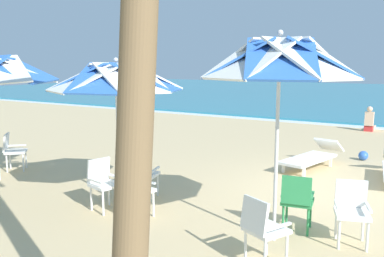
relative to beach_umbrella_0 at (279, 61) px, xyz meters
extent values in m
plane|color=#D3B784|center=(0.25, 2.61, -2.48)|extent=(80.00, 80.00, 0.00)
cylinder|color=silver|center=(0.00, 0.00, -1.31)|extent=(0.05, 0.05, 2.32)
cube|color=blue|center=(0.48, 0.20, 0.04)|extent=(1.17, 1.12, 0.54)
cube|color=white|center=(0.20, 0.48, 0.04)|extent=(1.12, 1.17, 0.54)
cube|color=blue|center=(-0.20, 0.48, 0.04)|extent=(1.12, 1.17, 0.54)
cube|color=white|center=(-0.48, 0.20, 0.04)|extent=(1.17, 1.12, 0.54)
cube|color=blue|center=(-0.48, -0.20, 0.04)|extent=(1.17, 1.12, 0.54)
cube|color=white|center=(-0.20, -0.48, 0.04)|extent=(1.12, 1.17, 0.54)
cube|color=blue|center=(0.20, -0.48, 0.04)|extent=(1.12, 1.17, 0.54)
cube|color=white|center=(0.48, -0.20, 0.04)|extent=(1.17, 1.12, 0.54)
sphere|color=silver|center=(0.00, 0.00, 0.36)|extent=(0.08, 0.08, 0.08)
cube|color=white|center=(0.94, 0.42, -2.04)|extent=(0.56, 0.56, 0.05)
cube|color=white|center=(0.87, 0.61, -1.81)|extent=(0.43, 0.23, 0.40)
cube|color=white|center=(1.13, 0.48, -1.93)|extent=(0.17, 0.39, 0.03)
cube|color=white|center=(0.75, 0.35, -1.93)|extent=(0.17, 0.39, 0.03)
cylinder|color=white|center=(1.16, 0.31, -2.27)|extent=(0.04, 0.04, 0.41)
cylinder|color=white|center=(0.83, 0.19, -2.27)|extent=(0.04, 0.04, 0.41)
cylinder|color=white|center=(1.05, 0.64, -2.27)|extent=(0.04, 0.04, 0.41)
cylinder|color=white|center=(0.72, 0.53, -2.27)|extent=(0.04, 0.04, 0.41)
cube|color=white|center=(0.17, -0.70, -2.04)|extent=(0.58, 0.58, 0.05)
cube|color=white|center=(0.08, -0.89, -1.81)|extent=(0.42, 0.26, 0.40)
cube|color=white|center=(-0.02, -0.62, -1.93)|extent=(0.20, 0.38, 0.03)
cube|color=white|center=(0.35, -0.79, -1.93)|extent=(0.20, 0.38, 0.03)
cylinder|color=white|center=(0.08, -0.47, -2.27)|extent=(0.04, 0.04, 0.41)
cylinder|color=white|center=(0.40, -0.62, -2.27)|extent=(0.04, 0.04, 0.41)
cylinder|color=white|center=(-0.07, -0.79, -2.27)|extent=(0.04, 0.04, 0.41)
cylinder|color=white|center=(0.25, -0.94, -2.27)|extent=(0.04, 0.04, 0.41)
cube|color=#2D8C4C|center=(0.15, 0.53, -2.04)|extent=(0.52, 0.52, 0.05)
cube|color=#2D8C4C|center=(0.19, 0.34, -1.81)|extent=(0.43, 0.17, 0.40)
cube|color=#2D8C4C|center=(-0.05, 0.50, -1.93)|extent=(0.11, 0.40, 0.03)
cube|color=#2D8C4C|center=(0.35, 0.57, -1.93)|extent=(0.11, 0.40, 0.03)
cylinder|color=#2D8C4C|center=(-0.06, 0.67, -2.27)|extent=(0.04, 0.04, 0.41)
cylinder|color=#2D8C4C|center=(0.29, 0.74, -2.27)|extent=(0.04, 0.04, 0.41)
cylinder|color=#2D8C4C|center=(0.01, 0.33, -2.27)|extent=(0.04, 0.04, 0.41)
cylinder|color=#2D8C4C|center=(0.36, 0.40, -2.27)|extent=(0.04, 0.04, 0.41)
cylinder|color=silver|center=(-3.00, 0.16, -1.44)|extent=(0.05, 0.05, 2.07)
cube|color=blue|center=(-2.48, 0.37, -0.25)|extent=(1.32, 1.24, 0.50)
cube|color=white|center=(-2.79, 0.68, -0.25)|extent=(1.24, 1.31, 0.50)
cube|color=blue|center=(-3.22, 0.68, -0.25)|extent=(1.24, 1.32, 0.50)
cube|color=white|center=(-3.53, 0.37, -0.25)|extent=(1.31, 1.24, 0.50)
cube|color=blue|center=(-3.53, -0.06, -0.25)|extent=(1.32, 1.24, 0.50)
cube|color=white|center=(-3.22, -0.37, -0.25)|extent=(1.24, 1.31, 0.50)
cube|color=blue|center=(-2.79, -0.37, -0.25)|extent=(1.24, 1.32, 0.50)
cube|color=white|center=(-2.48, -0.06, -0.25)|extent=(1.31, 1.24, 0.50)
sphere|color=silver|center=(-3.00, 0.16, 0.04)|extent=(0.08, 0.08, 0.08)
cube|color=white|center=(-2.18, -0.32, -2.04)|extent=(0.48, 0.48, 0.05)
cube|color=white|center=(-2.37, -0.31, -1.81)|extent=(0.13, 0.43, 0.40)
cube|color=white|center=(-2.16, -0.12, -1.93)|extent=(0.40, 0.08, 0.03)
cube|color=white|center=(-2.19, -0.52, -1.93)|extent=(0.40, 0.08, 0.03)
cylinder|color=white|center=(-1.98, -0.16, -2.27)|extent=(0.04, 0.04, 0.41)
cylinder|color=white|center=(-2.02, -0.52, -2.27)|extent=(0.04, 0.04, 0.41)
cylinder|color=white|center=(-2.33, -0.13, -2.27)|extent=(0.04, 0.04, 0.41)
cylinder|color=white|center=(-2.37, -0.48, -2.27)|extent=(0.04, 0.04, 0.41)
cube|color=white|center=(-2.83, -0.36, -2.04)|extent=(0.52, 0.52, 0.05)
cube|color=white|center=(-3.03, -0.32, -1.81)|extent=(0.18, 0.43, 0.40)
cube|color=white|center=(-2.79, -0.16, -1.93)|extent=(0.40, 0.12, 0.03)
cube|color=white|center=(-2.88, -0.55, -1.93)|extent=(0.40, 0.12, 0.03)
cylinder|color=white|center=(-2.62, -0.22, -2.27)|extent=(0.04, 0.04, 0.41)
cylinder|color=white|center=(-2.70, -0.57, -2.27)|extent=(0.04, 0.04, 0.41)
cylinder|color=white|center=(-2.97, -0.15, -2.27)|extent=(0.04, 0.04, 0.41)
cylinder|color=white|center=(-3.04, -0.49, -2.27)|extent=(0.04, 0.04, 0.41)
cube|color=white|center=(-2.69, 0.51, -2.04)|extent=(0.54, 0.54, 0.05)
cube|color=white|center=(-2.64, 0.32, -1.81)|extent=(0.43, 0.21, 0.40)
cube|color=white|center=(-2.89, 0.46, -1.93)|extent=(0.15, 0.39, 0.03)
cube|color=white|center=(-2.50, 0.57, -1.93)|extent=(0.15, 0.39, 0.03)
cylinder|color=white|center=(-2.91, 0.63, -2.27)|extent=(0.04, 0.04, 0.41)
cylinder|color=white|center=(-2.57, 0.73, -2.27)|extent=(0.04, 0.04, 0.41)
cylinder|color=white|center=(-2.81, 0.29, -2.27)|extent=(0.04, 0.04, 0.41)
cylinder|color=white|center=(-2.48, 0.39, -2.27)|extent=(0.04, 0.04, 0.41)
cube|color=blue|center=(-5.47, 0.01, -0.14)|extent=(1.43, 1.38, 0.59)
cube|color=white|center=(-5.80, 0.35, -0.14)|extent=(1.36, 1.48, 0.59)
cube|color=blue|center=(-6.28, 0.35, -0.14)|extent=(1.38, 1.43, 0.59)
cube|color=white|center=(-6.48, 0.50, -2.04)|extent=(0.62, 0.62, 0.05)
cube|color=white|center=(-6.62, 0.36, -1.81)|extent=(0.36, 0.37, 0.40)
cube|color=white|center=(-6.62, 0.64, -1.93)|extent=(0.31, 0.31, 0.03)
cube|color=white|center=(-6.34, 0.35, -1.93)|extent=(0.31, 0.31, 0.03)
cylinder|color=white|center=(-6.47, 0.75, -2.27)|extent=(0.04, 0.04, 0.41)
cylinder|color=white|center=(-6.23, 0.49, -2.27)|extent=(0.04, 0.04, 0.41)
cylinder|color=white|center=(-6.73, 0.50, -2.27)|extent=(0.04, 0.04, 0.41)
cylinder|color=white|center=(-6.48, 0.25, -2.27)|extent=(0.04, 0.04, 0.41)
cube|color=white|center=(-0.78, 4.17, -2.23)|extent=(0.97, 1.79, 0.06)
cube|color=white|center=(-0.57, 5.20, -2.04)|extent=(0.69, 0.59, 0.36)
cube|color=white|center=(-0.66, 3.49, -2.37)|extent=(0.06, 0.06, 0.22)
cube|color=white|center=(-1.16, 3.59, -2.37)|extent=(0.06, 0.06, 0.22)
cube|color=white|center=(-0.40, 4.74, -2.37)|extent=(0.06, 0.06, 0.22)
cube|color=white|center=(-0.90, 4.84, -2.37)|extent=(0.06, 0.06, 0.22)
sphere|color=blue|center=(0.15, 5.85, -2.35)|extent=(0.24, 0.24, 0.24)
cube|color=red|center=(-0.55, 10.90, -2.38)|extent=(0.30, 0.24, 0.20)
cube|color=beige|center=(-0.55, 10.88, -2.02)|extent=(0.30, 0.25, 0.54)
sphere|color=beige|center=(-0.55, 10.87, -1.66)|extent=(0.20, 0.20, 0.20)
cube|color=beige|center=(-0.55, 11.30, -2.41)|extent=(0.26, 0.76, 0.14)
camera|label=1|loc=(1.96, -5.25, -0.04)|focal=38.74mm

